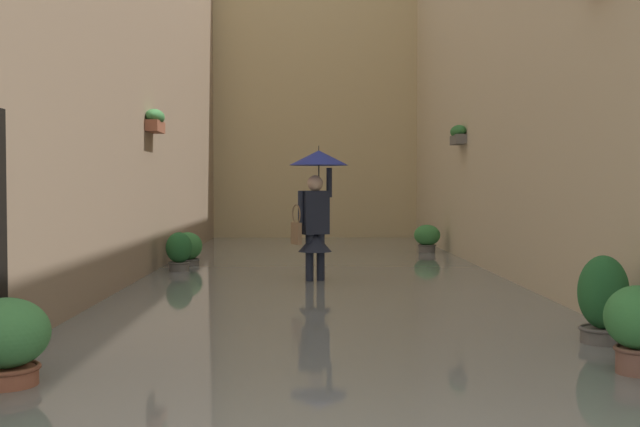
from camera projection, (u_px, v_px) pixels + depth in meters
ground_plane at (323, 288)px, 12.25m from camera, size 60.00×60.00×0.00m
flood_water at (323, 283)px, 12.25m from camera, size 6.33×24.79×0.17m
building_facade_far at (315, 82)px, 22.38m from camera, size 9.13×1.80×8.99m
person_wading at (317, 195)px, 11.76m from camera, size 0.88×0.88×2.17m
potted_plant_near_left at (603, 306)px, 7.10m from camera, size 0.45×0.45×0.96m
potted_plant_mid_right at (188, 251)px, 14.17m from camera, size 0.53×0.53×0.75m
potted_plant_far_left at (638, 330)px, 5.94m from camera, size 0.50×0.50×0.83m
potted_plant_mid_left at (427, 239)px, 16.87m from camera, size 0.55×0.55×0.75m
potted_plant_near_right at (179, 254)px, 13.13m from camera, size 0.43×0.43×0.81m
potted_plant_far_right at (6, 347)px, 5.59m from camera, size 0.61×0.61×0.79m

